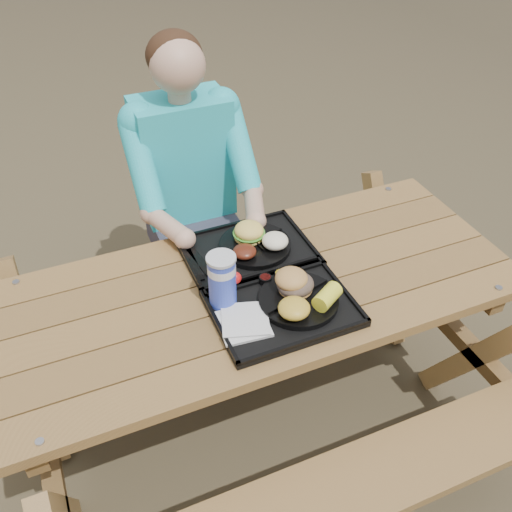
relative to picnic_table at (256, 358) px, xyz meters
name	(u,v)px	position (x,y,z in m)	size (l,w,h in m)	color
ground	(256,417)	(0.00, 0.00, -0.38)	(60.00, 60.00, 0.00)	#999999
picnic_table	(256,358)	(0.00, 0.00, 0.00)	(1.80, 1.49, 0.75)	#999999
tray_near	(282,308)	(0.03, -0.14, 0.39)	(0.45, 0.35, 0.02)	black
tray_far	(248,253)	(0.04, 0.16, 0.39)	(0.45, 0.35, 0.02)	black
plate_near	(298,300)	(0.09, -0.15, 0.41)	(0.26, 0.26, 0.02)	black
plate_far	(255,245)	(0.07, 0.17, 0.41)	(0.26, 0.26, 0.02)	black
napkin_stack	(243,323)	(-0.12, -0.17, 0.40)	(0.15, 0.15, 0.02)	silver
soda_cup	(222,282)	(-0.14, -0.05, 0.48)	(0.09, 0.09, 0.18)	#1932C1
condiment_bbq	(265,280)	(0.03, -0.02, 0.41)	(0.04, 0.04, 0.03)	black
condiment_mustard	(281,276)	(0.08, -0.02, 0.41)	(0.05, 0.05, 0.03)	gold
sandwich	(296,276)	(0.09, -0.11, 0.47)	(0.11, 0.11, 0.12)	#C28844
mac_cheese	(294,308)	(0.04, -0.21, 0.44)	(0.10, 0.10, 0.05)	gold
corn_cob	(327,297)	(0.16, -0.21, 0.44)	(0.10, 0.10, 0.06)	#FCF735
cutlery_far	(200,261)	(-0.14, 0.17, 0.40)	(0.03, 0.18, 0.01)	black
burger	(249,227)	(0.06, 0.21, 0.46)	(0.11, 0.11, 0.10)	#F7CF57
baked_beans	(245,252)	(0.01, 0.12, 0.43)	(0.08, 0.08, 0.04)	#571F11
potato_salad	(275,241)	(0.13, 0.12, 0.44)	(0.09, 0.09, 0.05)	white
diner	(189,206)	(-0.02, 0.71, 0.27)	(0.48, 0.84, 1.28)	#1CC5AE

